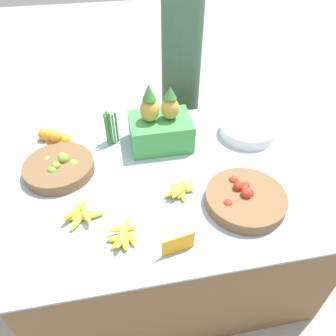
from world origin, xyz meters
name	(u,v)px	position (x,y,z in m)	size (l,w,h in m)	color
ground_plane	(168,256)	(0.00, 0.00, 0.00)	(12.00, 12.00, 0.00)	#A39E93
market_table	(168,221)	(0.00, 0.00, 0.38)	(1.57, 1.19, 0.75)	brown
lime_bowl	(59,167)	(-0.55, 0.13, 0.78)	(0.36, 0.36, 0.10)	brown
tomato_basket	(245,199)	(0.32, -0.26, 0.78)	(0.38, 0.38, 0.10)	brown
orange_pile	(54,138)	(-0.59, 0.37, 0.80)	(0.19, 0.17, 0.12)	orange
metal_bowl	(248,130)	(0.53, 0.26, 0.78)	(0.33, 0.33, 0.07)	silver
price_sign	(178,245)	(-0.05, -0.46, 0.80)	(0.14, 0.03, 0.10)	orange
produce_crate	(160,127)	(0.01, 0.27, 0.87)	(0.34, 0.25, 0.38)	green
veg_bundle	(110,129)	(-0.27, 0.33, 0.85)	(0.07, 0.06, 0.20)	#4C8E42
banana_bunch_middle_right	(81,215)	(-0.44, -0.21, 0.77)	(0.19, 0.17, 0.06)	yellow
banana_bunch_front_center	(180,189)	(0.03, -0.13, 0.77)	(0.17, 0.15, 0.06)	yellow
banana_bunch_front_right	(124,235)	(-0.26, -0.36, 0.77)	(0.14, 0.16, 0.06)	yellow
vendor_person	(181,76)	(0.28, 0.96, 0.81)	(0.28, 0.28, 1.72)	#385B42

